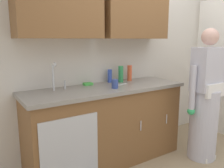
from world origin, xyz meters
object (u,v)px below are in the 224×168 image
at_px(knife_on_counter, 120,85).
at_px(sponge, 88,84).
at_px(sink, 62,94).
at_px(bottle_cleaner_spray, 110,76).
at_px(person_at_sink, 205,105).
at_px(cup_by_sink, 115,84).
at_px(bottle_dish_liquid, 130,73).
at_px(bottle_soap, 121,74).

relative_size(knife_on_counter, sponge, 2.18).
distance_m(sink, bottle_cleaner_spray, 0.77).
distance_m(sink, sponge, 0.46).
distance_m(person_at_sink, cup_by_sink, 1.16).
bearing_deg(sponge, bottle_cleaner_spray, 1.74).
bearing_deg(bottle_dish_liquid, person_at_sink, -53.73).
relative_size(sink, knife_on_counter, 2.08).
xyz_separation_m(knife_on_counter, sponge, (-0.34, 0.21, 0.01)).
bearing_deg(knife_on_counter, bottle_cleaner_spray, 80.24).
distance_m(person_at_sink, knife_on_counter, 1.08).
height_order(person_at_sink, bottle_soap, person_at_sink).
relative_size(bottle_soap, knife_on_counter, 0.88).
distance_m(bottle_cleaner_spray, sponge, 0.33).
bearing_deg(cup_by_sink, sink, 167.16).
relative_size(person_at_sink, bottle_cleaner_spray, 9.59).
height_order(bottle_cleaner_spray, cup_by_sink, bottle_cleaner_spray).
height_order(bottle_dish_liquid, knife_on_counter, bottle_dish_liquid).
height_order(sink, sponge, sink).
relative_size(person_at_sink, bottle_soap, 7.65).
bearing_deg(bottle_cleaner_spray, sink, -163.84).
xyz_separation_m(sink, cup_by_sink, (0.58, -0.13, 0.07)).
bearing_deg(knife_on_counter, bottle_dish_liquid, 19.36).
bearing_deg(bottle_dish_liquid, bottle_cleaner_spray, 172.38).
bearing_deg(sponge, bottle_dish_liquid, -2.71).
bearing_deg(sponge, sink, -153.71).
relative_size(bottle_dish_liquid, sponge, 1.90).
height_order(sink, bottle_cleaner_spray, sink).
xyz_separation_m(cup_by_sink, knife_on_counter, (0.17, 0.13, -0.05)).
distance_m(sink, person_at_sink, 1.73).
bearing_deg(bottle_cleaner_spray, person_at_sink, -43.48).
xyz_separation_m(person_at_sink, cup_by_sink, (-1.02, 0.47, 0.30)).
xyz_separation_m(sink, bottle_cleaner_spray, (0.74, 0.21, 0.10)).
distance_m(sink, knife_on_counter, 0.75).
bearing_deg(sponge, knife_on_counter, -31.49).
xyz_separation_m(bottle_dish_liquid, bottle_cleaner_spray, (-0.29, 0.04, -0.02)).
xyz_separation_m(sink, sponge, (0.41, 0.20, 0.03)).
relative_size(sink, bottle_soap, 2.36).
height_order(sink, bottle_dish_liquid, sink).
height_order(bottle_dish_liquid, bottle_soap, bottle_soap).
xyz_separation_m(bottle_cleaner_spray, cup_by_sink, (-0.15, -0.35, -0.03)).
distance_m(bottle_soap, sponge, 0.47).
distance_m(sink, cup_by_sink, 0.60).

